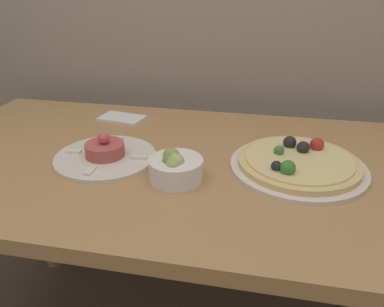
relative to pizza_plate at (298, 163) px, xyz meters
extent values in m
cube|color=#AD7F51|center=(-0.25, -0.01, -0.03)|extent=(1.48, 0.74, 0.03)
cylinder|color=#AD7F51|center=(-0.93, 0.30, -0.40)|extent=(0.06, 0.06, 0.69)
cylinder|color=silver|center=(0.00, 0.00, -0.01)|extent=(0.32, 0.32, 0.01)
cylinder|color=#E5C17F|center=(0.00, 0.00, 0.00)|extent=(0.29, 0.29, 0.01)
cylinder|color=beige|center=(0.00, 0.00, 0.01)|extent=(0.25, 0.25, 0.00)
sphere|color=#387F33|center=(-0.05, 0.02, 0.02)|extent=(0.02, 0.02, 0.02)
sphere|color=black|center=(-0.05, -0.07, 0.02)|extent=(0.02, 0.02, 0.02)
sphere|color=black|center=(0.01, 0.04, 0.02)|extent=(0.03, 0.03, 0.03)
sphere|color=#387F33|center=(-0.03, -0.08, 0.02)|extent=(0.03, 0.03, 0.03)
sphere|color=#B22D23|center=(0.05, 0.06, 0.02)|extent=(0.03, 0.03, 0.03)
sphere|color=black|center=(-0.02, 0.06, 0.02)|extent=(0.03, 0.03, 0.03)
cylinder|color=silver|center=(-0.47, -0.04, -0.01)|extent=(0.25, 0.25, 0.01)
cylinder|color=#B2514C|center=(-0.47, -0.04, 0.01)|extent=(0.10, 0.10, 0.03)
sphere|color=#DB4C5B|center=(-0.47, -0.04, 0.04)|extent=(0.03, 0.03, 0.03)
cube|color=white|center=(-0.38, -0.04, 0.00)|extent=(0.04, 0.02, 0.01)
cube|color=white|center=(-0.47, 0.04, 0.00)|extent=(0.02, 0.04, 0.01)
cube|color=white|center=(-0.56, -0.04, 0.00)|extent=(0.04, 0.02, 0.01)
cube|color=white|center=(-0.47, -0.13, 0.00)|extent=(0.02, 0.04, 0.01)
cylinder|color=white|center=(-0.27, -0.11, 0.01)|extent=(0.12, 0.12, 0.05)
sphere|color=#A3B25B|center=(-0.27, -0.12, 0.03)|extent=(0.04, 0.04, 0.04)
sphere|color=#A3B25B|center=(-0.28, -0.12, 0.03)|extent=(0.03, 0.03, 0.03)
sphere|color=#668E42|center=(-0.28, -0.12, 0.03)|extent=(0.04, 0.04, 0.04)
sphere|color=#B7BC70|center=(-0.27, -0.12, 0.03)|extent=(0.04, 0.04, 0.04)
sphere|color=#A3B25B|center=(-0.27, -0.13, 0.03)|extent=(0.03, 0.03, 0.03)
sphere|color=#8EA34C|center=(-0.29, -0.09, 0.03)|extent=(0.04, 0.04, 0.04)
cube|color=white|center=(-0.53, 0.23, -0.01)|extent=(0.15, 0.10, 0.01)
camera|label=1|loc=(-0.09, -0.82, 0.41)|focal=35.00mm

